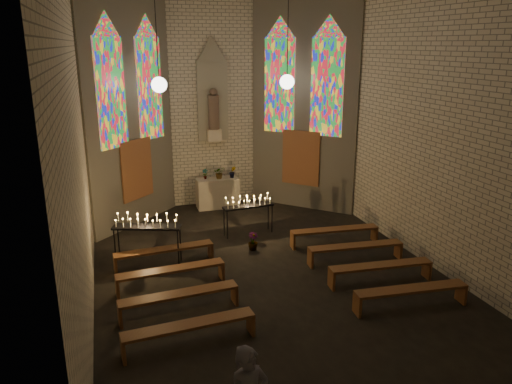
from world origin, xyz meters
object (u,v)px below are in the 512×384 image
aisle_flower_pot (253,241)px  votive_stand_left (147,223)px  altar (218,193)px  votive_stand_right (248,203)px

aisle_flower_pot → votive_stand_left: size_ratio=0.28×
altar → votive_stand_left: (-2.67, -3.85, 0.55)m
altar → votive_stand_right: votive_stand_right is taller
votive_stand_left → votive_stand_right: 3.18m
aisle_flower_pot → votive_stand_right: bearing=79.7°
altar → votive_stand_right: 2.72m
aisle_flower_pot → votive_stand_right: 1.36m
aisle_flower_pot → votive_stand_right: size_ratio=0.32×
votive_stand_right → aisle_flower_pot: bearing=-105.6°
altar → votive_stand_right: (0.28, -2.67, 0.43)m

